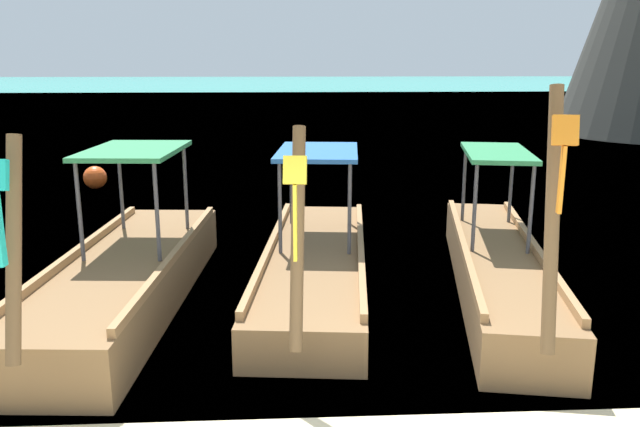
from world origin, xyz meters
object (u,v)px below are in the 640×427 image
at_px(longtail_boat_turquoise_ribbon, 127,277).
at_px(mooring_buoy_near, 95,177).
at_px(longtail_boat_orange_ribbon, 497,266).
at_px(longtail_boat_yellow_ribbon, 315,263).

bearing_deg(longtail_boat_turquoise_ribbon, mooring_buoy_near, 108.63).
distance_m(longtail_boat_turquoise_ribbon, longtail_boat_orange_ribbon, 4.81).
height_order(longtail_boat_turquoise_ribbon, longtail_boat_orange_ribbon, longtail_boat_orange_ribbon).
xyz_separation_m(longtail_boat_yellow_ribbon, longtail_boat_orange_ribbon, (2.40, -0.41, 0.05)).
bearing_deg(longtail_boat_turquoise_ribbon, longtail_boat_yellow_ribbon, 14.40).
height_order(longtail_boat_yellow_ribbon, mooring_buoy_near, longtail_boat_yellow_ribbon).
bearing_deg(longtail_boat_orange_ribbon, longtail_boat_turquoise_ribbon, -177.49).
height_order(longtail_boat_turquoise_ribbon, mooring_buoy_near, longtail_boat_turquoise_ribbon).
distance_m(longtail_boat_turquoise_ribbon, longtail_boat_yellow_ribbon, 2.48).
xyz_separation_m(longtail_boat_turquoise_ribbon, mooring_buoy_near, (-2.57, 7.63, -0.09)).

